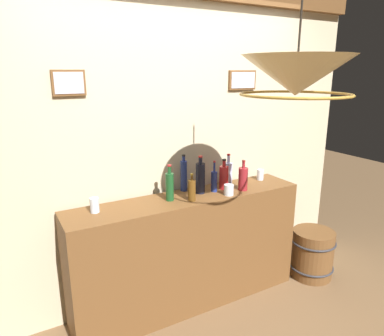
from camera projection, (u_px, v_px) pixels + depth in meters
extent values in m
cube|color=beige|center=(173.00, 149.00, 2.96)|extent=(3.66, 0.08, 2.61)
cube|color=brown|center=(69.00, 83.00, 2.39)|extent=(0.22, 0.03, 0.17)
cube|color=silver|center=(69.00, 83.00, 2.38)|extent=(0.19, 0.01, 0.14)
cube|color=brown|center=(242.00, 80.00, 3.09)|extent=(0.28, 0.03, 0.17)
cube|color=silver|center=(243.00, 80.00, 3.07)|extent=(0.25, 0.01, 0.14)
cube|color=brown|center=(189.00, 251.00, 2.95)|extent=(1.97, 0.39, 0.97)
cylinder|color=#AFB8E4|center=(228.00, 173.00, 3.16)|extent=(0.08, 0.08, 0.18)
cylinder|color=#AFB8E4|center=(229.00, 159.00, 3.12)|extent=(0.03, 0.03, 0.07)
cylinder|color=maroon|center=(229.00, 155.00, 3.11)|extent=(0.03, 0.03, 0.01)
cylinder|color=maroon|center=(243.00, 179.00, 2.96)|extent=(0.08, 0.08, 0.19)
cylinder|color=maroon|center=(244.00, 165.00, 2.92)|extent=(0.02, 0.02, 0.05)
cylinder|color=maroon|center=(244.00, 161.00, 2.92)|extent=(0.03, 0.03, 0.01)
cylinder|color=brown|center=(192.00, 191.00, 2.71)|extent=(0.06, 0.06, 0.16)
cylinder|color=brown|center=(192.00, 178.00, 2.69)|extent=(0.02, 0.02, 0.04)
cylinder|color=#B7932D|center=(192.00, 174.00, 2.68)|extent=(0.02, 0.02, 0.01)
cylinder|color=navy|center=(184.00, 176.00, 2.93)|extent=(0.06, 0.06, 0.26)
cylinder|color=navy|center=(184.00, 159.00, 2.89)|extent=(0.02, 0.02, 0.04)
cylinder|color=black|center=(184.00, 155.00, 2.88)|extent=(0.03, 0.03, 0.01)
cylinder|color=#184A21|center=(170.00, 187.00, 2.72)|extent=(0.06, 0.06, 0.22)
cylinder|color=#184A21|center=(169.00, 170.00, 2.68)|extent=(0.03, 0.03, 0.06)
cylinder|color=maroon|center=(169.00, 165.00, 2.67)|extent=(0.03, 0.03, 0.01)
cylinder|color=navy|center=(214.00, 182.00, 2.92)|extent=(0.05, 0.05, 0.17)
cylinder|color=navy|center=(214.00, 167.00, 2.89)|extent=(0.02, 0.02, 0.08)
cylinder|color=maroon|center=(214.00, 162.00, 2.88)|extent=(0.02, 0.02, 0.01)
cylinder|color=black|center=(200.00, 178.00, 2.87)|extent=(0.08, 0.08, 0.25)
cylinder|color=black|center=(200.00, 160.00, 2.83)|extent=(0.03, 0.03, 0.05)
cylinder|color=maroon|center=(200.00, 157.00, 2.83)|extent=(0.04, 0.04, 0.01)
cylinder|color=#A61F21|center=(224.00, 178.00, 2.99)|extent=(0.08, 0.08, 0.20)
cylinder|color=#A61F21|center=(224.00, 163.00, 2.96)|extent=(0.03, 0.03, 0.05)
cylinder|color=black|center=(224.00, 160.00, 2.95)|extent=(0.03, 0.03, 0.01)
cylinder|color=silver|center=(95.00, 205.00, 2.50)|extent=(0.06, 0.06, 0.11)
cylinder|color=silver|center=(260.00, 175.00, 3.25)|extent=(0.06, 0.06, 0.10)
cylinder|color=silver|center=(229.00, 190.00, 2.85)|extent=(0.08, 0.08, 0.09)
cone|color=beige|center=(297.00, 75.00, 1.99)|extent=(0.63, 0.63, 0.22)
cylinder|color=black|center=(302.00, 11.00, 1.90)|extent=(0.01, 0.01, 0.44)
torus|color=#AD8433|center=(296.00, 95.00, 2.02)|extent=(0.63, 0.63, 0.02)
cylinder|color=brown|center=(312.00, 253.00, 3.41)|extent=(0.39, 0.39, 0.47)
torus|color=#333338|center=(313.00, 241.00, 3.38)|extent=(0.42, 0.42, 0.02)
torus|color=#333338|center=(311.00, 266.00, 3.45)|extent=(0.42, 0.42, 0.02)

